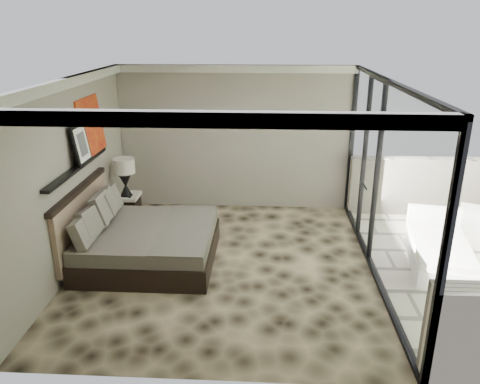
# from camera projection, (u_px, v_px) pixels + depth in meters

# --- Properties ---
(floor) EXTENTS (5.00, 5.00, 0.00)m
(floor) POSITION_uv_depth(u_px,v_px,m) (225.00, 264.00, 7.22)
(floor) COLOR black
(floor) RESTS_ON ground
(ceiling) EXTENTS (4.50, 5.00, 0.02)m
(ceiling) POSITION_uv_depth(u_px,v_px,m) (222.00, 80.00, 6.28)
(ceiling) COLOR silver
(ceiling) RESTS_ON back_wall
(back_wall) EXTENTS (4.50, 0.02, 2.80)m
(back_wall) POSITION_uv_depth(u_px,v_px,m) (235.00, 139.00, 9.09)
(back_wall) COLOR gray
(back_wall) RESTS_ON floor
(left_wall) EXTENTS (0.02, 5.00, 2.80)m
(left_wall) POSITION_uv_depth(u_px,v_px,m) (72.00, 176.00, 6.86)
(left_wall) COLOR gray
(left_wall) RESTS_ON floor
(glass_wall) EXTENTS (0.08, 5.00, 2.80)m
(glass_wall) POSITION_uv_depth(u_px,v_px,m) (381.00, 181.00, 6.63)
(glass_wall) COLOR white
(glass_wall) RESTS_ON floor
(terrace_slab) EXTENTS (3.00, 5.00, 0.12)m
(terrace_slab) POSITION_uv_depth(u_px,v_px,m) (472.00, 275.00, 7.05)
(terrace_slab) COLOR beige
(terrace_slab) RESTS_ON ground
(picture_ledge) EXTENTS (0.12, 2.20, 0.05)m
(picture_ledge) POSITION_uv_depth(u_px,v_px,m) (78.00, 167.00, 6.92)
(picture_ledge) COLOR black
(picture_ledge) RESTS_ON left_wall
(bed) EXTENTS (2.06, 2.00, 1.14)m
(bed) POSITION_uv_depth(u_px,v_px,m) (142.00, 241.00, 7.25)
(bed) COLOR black
(bed) RESTS_ON floor
(nightstand) EXTENTS (0.61, 0.61, 0.48)m
(nightstand) POSITION_uv_depth(u_px,v_px,m) (127.00, 209.00, 8.77)
(nightstand) COLOR black
(nightstand) RESTS_ON floor
(table_lamp) EXTENTS (0.39, 0.39, 0.70)m
(table_lamp) POSITION_uv_depth(u_px,v_px,m) (125.00, 172.00, 8.48)
(table_lamp) COLOR black
(table_lamp) RESTS_ON nightstand
(abstract_canvas) EXTENTS (0.13, 0.90, 0.90)m
(abstract_canvas) POSITION_uv_depth(u_px,v_px,m) (91.00, 126.00, 7.45)
(abstract_canvas) COLOR #AA1C0E
(abstract_canvas) RESTS_ON picture_ledge
(framed_print) EXTENTS (0.11, 0.50, 0.60)m
(framed_print) POSITION_uv_depth(u_px,v_px,m) (81.00, 144.00, 6.93)
(framed_print) COLOR black
(framed_print) RESTS_ON picture_ledge
(ottoman) EXTENTS (0.61, 0.61, 0.47)m
(ottoman) POSITION_uv_depth(u_px,v_px,m) (473.00, 221.00, 8.24)
(ottoman) COLOR white
(ottoman) RESTS_ON terrace_slab
(lounger) EXTENTS (1.11, 1.81, 0.66)m
(lounger) POSITION_uv_depth(u_px,v_px,m) (439.00, 251.00, 7.19)
(lounger) COLOR white
(lounger) RESTS_ON terrace_slab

